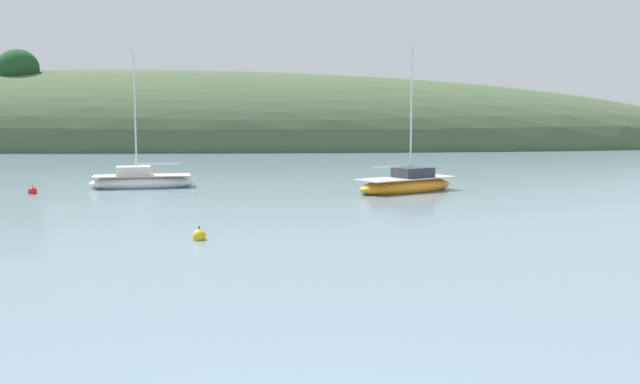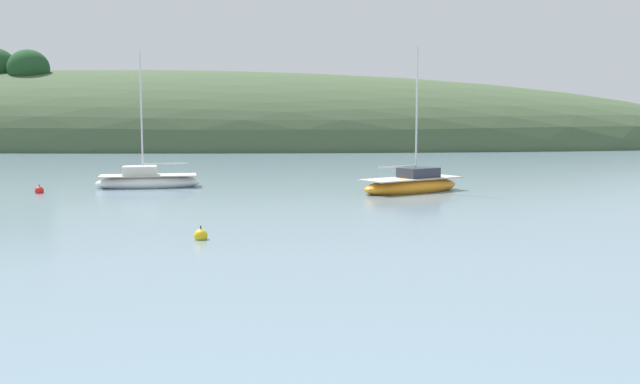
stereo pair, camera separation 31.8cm
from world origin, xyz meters
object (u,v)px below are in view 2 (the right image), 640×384
sailboat_teal_outer (412,185)px  mooring_buoy_channel (39,191)px  mooring_buoy_outer (201,236)px  sailboat_grey_yawl (148,181)px

sailboat_teal_outer → mooring_buoy_channel: bearing=-177.2°
mooring_buoy_channel → sailboat_teal_outer: bearing=2.8°
mooring_buoy_outer → sailboat_grey_yawl: bearing=109.7°
mooring_buoy_outer → sailboat_teal_outer: bearing=59.6°
mooring_buoy_outer → mooring_buoy_channel: (-10.52, 13.22, 0.00)m
sailboat_grey_yawl → sailboat_teal_outer: 14.24m
sailboat_teal_outer → mooring_buoy_outer: size_ratio=14.03×
sailboat_grey_yawl → mooring_buoy_channel: bearing=-148.1°
mooring_buoy_outer → mooring_buoy_channel: 16.90m
sailboat_teal_outer → mooring_buoy_outer: bearing=-120.4°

